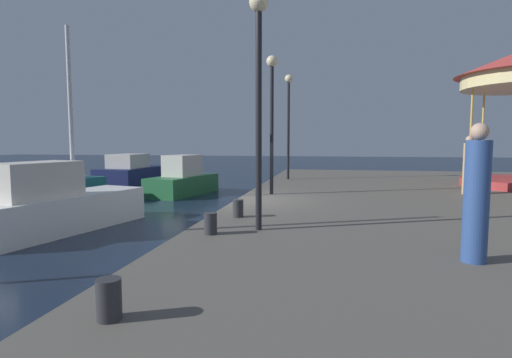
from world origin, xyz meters
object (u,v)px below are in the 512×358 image
at_px(motorboat_teal, 45,188).
at_px(bollard_center, 211,223).
at_px(sailboat_white, 58,205).
at_px(bollard_north, 238,208).
at_px(lamp_post_near_edge, 259,71).
at_px(person_mid_promenade, 468,167).
at_px(bollard_south, 109,299).
at_px(motorboat_navy, 133,174).
at_px(motorboat_green, 183,180).
at_px(lamp_post_mid_promenade, 272,101).
at_px(person_near_carousel, 476,197).
at_px(lamp_post_far_end, 289,109).

height_order(motorboat_teal, bollard_center, motorboat_teal).
distance_m(motorboat_teal, bollard_center, 11.41).
xyz_separation_m(sailboat_white, bollard_north, (5.43, -1.11, 0.25)).
relative_size(lamp_post_near_edge, person_mid_promenade, 2.34).
bearing_deg(bollard_south, motorboat_navy, 116.80).
bearing_deg(person_mid_promenade, motorboat_teal, -179.72).
bearing_deg(sailboat_white, bollard_north, -11.51).
distance_m(lamp_post_near_edge, bollard_center, 2.99).
height_order(lamp_post_near_edge, bollard_south, lamp_post_near_edge).
xyz_separation_m(motorboat_green, lamp_post_near_edge, (5.59, -10.59, 3.14)).
height_order(motorboat_green, lamp_post_mid_promenade, lamp_post_mid_promenade).
bearing_deg(person_near_carousel, lamp_post_far_end, 107.83).
height_order(lamp_post_near_edge, bollard_center, lamp_post_near_edge).
xyz_separation_m(sailboat_white, person_mid_promenade, (11.89, 4.24, 0.95)).
distance_m(bollard_south, person_mid_promenade, 12.58).
distance_m(lamp_post_far_end, person_mid_promenade, 7.95).
height_order(motorboat_teal, lamp_post_near_edge, lamp_post_near_edge).
xyz_separation_m(motorboat_navy, lamp_post_near_edge, (9.77, -13.76, 3.13)).
distance_m(motorboat_navy, lamp_post_mid_promenade, 12.84).
xyz_separation_m(lamp_post_far_end, person_mid_promenade, (6.34, -4.21, -2.29)).
bearing_deg(motorboat_navy, bollard_north, -54.09).
distance_m(bollard_north, bollard_south, 5.42).
bearing_deg(bollard_north, motorboat_navy, 125.91).
bearing_deg(lamp_post_far_end, motorboat_teal, -155.07).
xyz_separation_m(motorboat_navy, bollard_center, (8.96, -14.29, 0.30)).
bearing_deg(motorboat_green, bollard_south, -71.73).
bearing_deg(person_near_carousel, bollard_center, 166.82).
bearing_deg(motorboat_green, motorboat_navy, 142.90).
xyz_separation_m(motorboat_teal, person_near_carousel, (13.17, -8.02, 1.06)).
bearing_deg(motorboat_green, person_near_carousel, -53.47).
height_order(motorboat_green, lamp_post_far_end, lamp_post_far_end).
height_order(sailboat_white, bollard_south, sailboat_white).
height_order(lamp_post_mid_promenade, person_near_carousel, lamp_post_mid_promenade).
relative_size(motorboat_green, motorboat_teal, 0.88).
relative_size(sailboat_white, motorboat_teal, 1.18).
relative_size(bollard_center, person_near_carousel, 0.20).
distance_m(motorboat_navy, bollard_center, 16.87).
bearing_deg(bollard_north, bollard_south, -90.10).
relative_size(motorboat_green, motorboat_navy, 0.84).
distance_m(sailboat_white, person_mid_promenade, 12.66).
xyz_separation_m(lamp_post_mid_promenade, bollard_north, (-0.15, -4.17, -2.83)).
bearing_deg(lamp_post_near_edge, person_mid_promenade, 48.74).
bearing_deg(lamp_post_near_edge, bollard_north, 119.49).
relative_size(motorboat_navy, bollard_center, 12.81).
bearing_deg(person_mid_promenade, bollard_north, -140.39).
height_order(motorboat_green, sailboat_white, sailboat_white).
bearing_deg(person_mid_promenade, bollard_south, -121.01).
height_order(lamp_post_near_edge, lamp_post_far_end, lamp_post_far_end).
bearing_deg(lamp_post_near_edge, motorboat_navy, 125.37).
distance_m(sailboat_white, person_near_carousel, 10.30).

